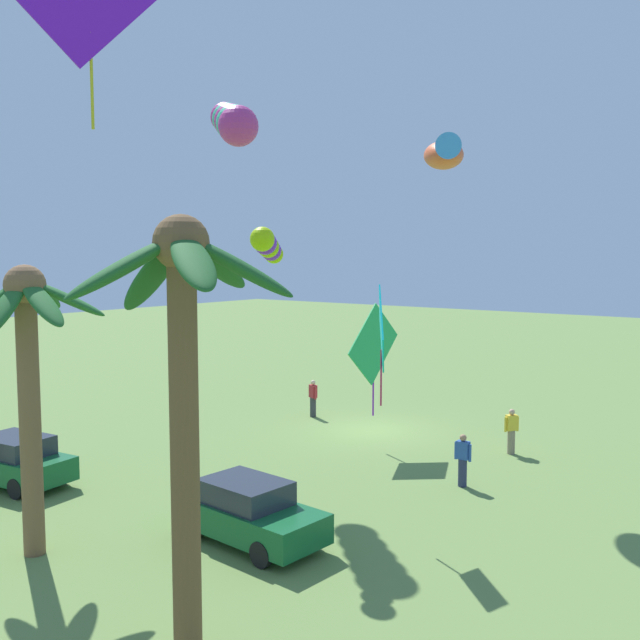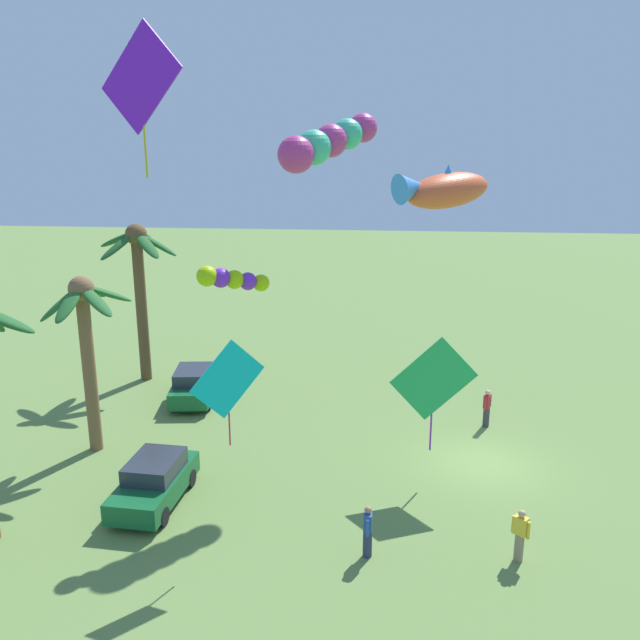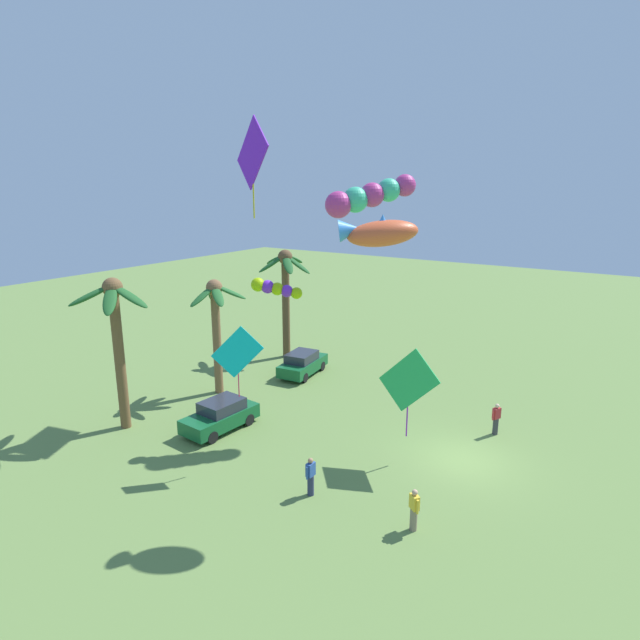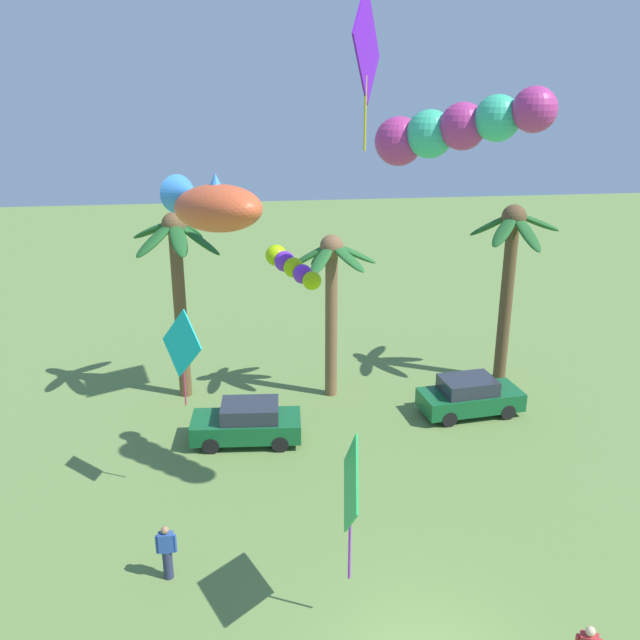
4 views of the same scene
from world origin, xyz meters
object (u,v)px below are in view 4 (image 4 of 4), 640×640
palm_tree_2 (177,266)px  kite_tube_3 (291,266)px  palm_tree_0 (510,257)px  kite_fish_5 (212,205)px  palm_tree_1 (332,281)px  spectator_0 (167,552)px  parked_car_0 (247,423)px  kite_diamond_0 (367,48)px  kite_tube_4 (454,128)px  kite_diamond_1 (182,345)px  parked_car_1 (470,396)px  kite_diamond_2 (351,487)px

palm_tree_2 → kite_tube_3: kite_tube_3 is taller
palm_tree_0 → kite_fish_5: kite_fish_5 is taller
palm_tree_1 → spectator_0: 12.62m
parked_car_0 → kite_tube_3: bearing=-59.1°
kite_diamond_0 → kite_tube_4: bearing=-80.2°
palm_tree_2 → kite_tube_3: (3.88, -6.60, 1.67)m
kite_diamond_1 → kite_fish_5: size_ratio=1.04×
parked_car_1 → kite_tube_3: kite_tube_3 is taller
kite_diamond_2 → kite_tube_4: size_ratio=1.06×
palm_tree_1 → kite_diamond_1: size_ratio=2.17×
palm_tree_2 → kite_diamond_2: size_ratio=1.89×
palm_tree_0 → kite_diamond_1: size_ratio=2.45×
kite_diamond_0 → kite_diamond_1: 11.07m
parked_car_1 → kite_fish_5: bearing=-133.3°
kite_diamond_2 → kite_fish_5: (-2.79, 0.24, 6.46)m
palm_tree_1 → kite_diamond_0: (0.72, -2.45, 8.45)m
palm_tree_1 → kite_diamond_2: bearing=-96.2°
kite_diamond_1 → kite_diamond_2: kite_diamond_1 is taller
parked_car_1 → kite_diamond_2: size_ratio=1.01×
kite_diamond_1 → kite_diamond_2: bearing=-55.8°
spectator_0 → kite_fish_5: bearing=-46.3°
parked_car_1 → kite_diamond_2: 12.29m
parked_car_1 → kite_tube_3: (-7.16, -3.51, 6.42)m
parked_car_0 → kite_tube_3: (1.46, -2.43, 6.42)m
parked_car_1 → kite_tube_4: (-3.30, -6.22, 10.55)m
parked_car_1 → kite_diamond_0: bearing=-179.5°
spectator_0 → kite_diamond_2: size_ratio=0.39×
palm_tree_2 → kite_diamond_1: (0.57, -7.17, -0.47)m
palm_tree_0 → kite_tube_3: 11.76m
kite_tube_4 → kite_fish_5: size_ratio=1.28×
parked_car_0 → kite_diamond_2: bearing=-76.2°
palm_tree_0 → kite_diamond_2: bearing=-124.0°
kite_tube_4 → kite_fish_5: bearing=-148.8°
palm_tree_0 → kite_fish_5: (-11.64, -12.87, 4.73)m
kite_diamond_1 → kite_diamond_2: size_ratio=0.77×
spectator_0 → kite_tube_4: kite_tube_4 is taller
palm_tree_1 → kite_fish_5: size_ratio=2.24×
kite_diamond_1 → kite_tube_4: size_ratio=0.81×
palm_tree_2 → spectator_0: bearing=-89.3°
palm_tree_0 → kite_tube_3: size_ratio=3.56×
palm_tree_2 → kite_diamond_1: bearing=-85.5°
palm_tree_1 → kite_tube_4: kite_tube_4 is taller
kite_diamond_2 → kite_tube_4: kite_tube_4 is taller
kite_diamond_0 → kite_tube_4: (1.06, -6.18, -2.02)m
spectator_0 → kite_tube_3: (3.75, 4.52, 6.36)m
kite_diamond_0 → kite_tube_3: (-2.80, -3.47, -6.15)m
parked_car_0 → kite_diamond_1: 5.55m
parked_car_0 → kite_fish_5: size_ratio=1.34×
palm_tree_2 → parked_car_1: palm_tree_2 is taller
kite_diamond_0 → kite_diamond_2: bearing=-101.7°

